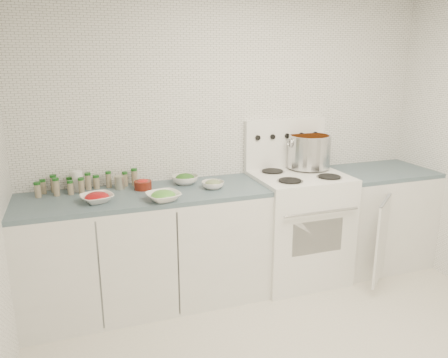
{
  "coord_description": "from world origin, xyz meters",
  "views": [
    {
      "loc": [
        -1.29,
        -1.94,
        1.87
      ],
      "look_at": [
        -0.21,
        1.14,
        0.97
      ],
      "focal_mm": 35.0,
      "sensor_mm": 36.0,
      "label": 1
    }
  ],
  "objects_px": {
    "stove": "(297,223)",
    "stock_pot": "(309,150)",
    "bowl_snowpea": "(163,196)",
    "bowl_tomato": "(97,198)"
  },
  "relations": [
    {
      "from": "stove",
      "to": "bowl_snowpea",
      "type": "height_order",
      "value": "stove"
    },
    {
      "from": "stove",
      "to": "bowl_snowpea",
      "type": "distance_m",
      "value": 1.3
    },
    {
      "from": "bowl_snowpea",
      "to": "stove",
      "type": "bearing_deg",
      "value": 10.08
    },
    {
      "from": "stock_pot",
      "to": "bowl_tomato",
      "type": "height_order",
      "value": "stock_pot"
    },
    {
      "from": "stock_pot",
      "to": "bowl_snowpea",
      "type": "relative_size",
      "value": 1.4
    },
    {
      "from": "stove",
      "to": "stock_pot",
      "type": "height_order",
      "value": "stove"
    },
    {
      "from": "stove",
      "to": "bowl_tomato",
      "type": "xyz_separation_m",
      "value": [
        -1.65,
        -0.09,
        0.44
      ]
    },
    {
      "from": "bowl_snowpea",
      "to": "bowl_tomato",
      "type": "bearing_deg",
      "value": 164.48
    },
    {
      "from": "bowl_snowpea",
      "to": "stock_pot",
      "type": "bearing_deg",
      "value": 15.18
    },
    {
      "from": "bowl_tomato",
      "to": "bowl_snowpea",
      "type": "bearing_deg",
      "value": -15.52
    }
  ]
}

